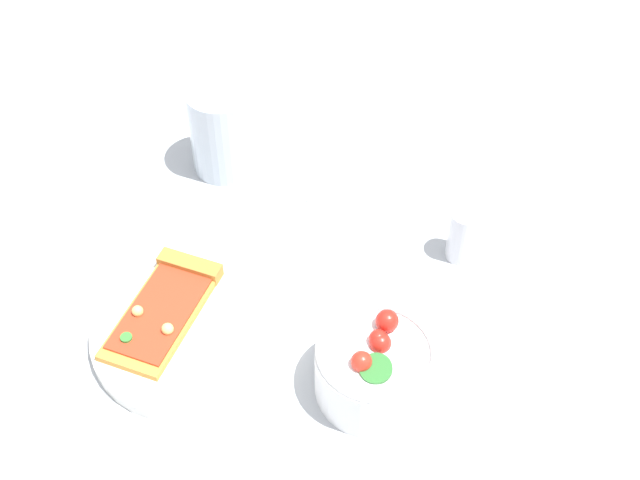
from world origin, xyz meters
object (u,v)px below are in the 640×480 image
salad_bowl (376,367)px  plate (193,329)px  paper_napkin (351,183)px  soda_glass (223,131)px  pepper_shaker (464,232)px  pizza_slice_main (167,304)px

salad_bowl → plate: bearing=-137.9°
salad_bowl → paper_napkin: bearing=155.0°
plate → soda_glass: 0.28m
plate → paper_napkin: bearing=114.9°
soda_glass → salad_bowl: bearing=-0.6°
plate → salad_bowl: (0.15, 0.14, 0.03)m
soda_glass → pepper_shaker: soda_glass is taller
salad_bowl → soda_glass: bearing=179.4°
soda_glass → pepper_shaker: 0.33m
plate → pepper_shaker: (0.04, 0.32, 0.03)m
plate → paper_napkin: plate is taller
soda_glass → paper_napkin: soda_glass is taller
salad_bowl → pepper_shaker: 0.21m
pizza_slice_main → soda_glass: size_ratio=1.41×
pizza_slice_main → pepper_shaker: 0.34m
pizza_slice_main → soda_glass: (-0.20, 0.16, 0.04)m
pepper_shaker → paper_napkin: bearing=-162.0°
soda_glass → pepper_shaker: bearing=33.0°
plate → salad_bowl: salad_bowl is taller
salad_bowl → pizza_slice_main: bearing=-140.8°
pizza_slice_main → soda_glass: bearing=141.5°
soda_glass → paper_napkin: size_ratio=0.96×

